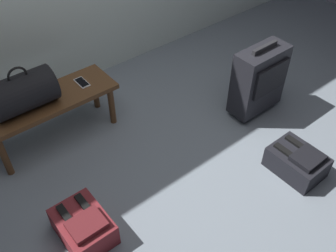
{
  "coord_description": "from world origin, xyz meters",
  "views": [
    {
      "loc": [
        -1.2,
        -1.24,
        2.1
      ],
      "look_at": [
        0.06,
        0.32,
        0.25
      ],
      "focal_mm": 40.37,
      "sensor_mm": 36.0,
      "label": 1
    }
  ],
  "objects_px": {
    "duffel_bag_black": "(23,93)",
    "cell_phone": "(82,82)",
    "suitcase_upright_charcoal": "(259,79)",
    "bench": "(50,105)",
    "backpack_maroon": "(84,226)",
    "backpack_dark": "(297,162)"
  },
  "relations": [
    {
      "from": "suitcase_upright_charcoal",
      "to": "cell_phone",
      "type": "bearing_deg",
      "value": 146.25
    },
    {
      "from": "duffel_bag_black",
      "to": "cell_phone",
      "type": "bearing_deg",
      "value": 1.75
    },
    {
      "from": "duffel_bag_black",
      "to": "bench",
      "type": "bearing_deg",
      "value": 0.0
    },
    {
      "from": "bench",
      "to": "cell_phone",
      "type": "xyz_separation_m",
      "value": [
        0.29,
        0.01,
        0.06
      ]
    },
    {
      "from": "bench",
      "to": "duffel_bag_black",
      "type": "xyz_separation_m",
      "value": [
        -0.16,
        -0.0,
        0.19
      ]
    },
    {
      "from": "suitcase_upright_charcoal",
      "to": "backpack_maroon",
      "type": "height_order",
      "value": "suitcase_upright_charcoal"
    },
    {
      "from": "bench",
      "to": "backpack_maroon",
      "type": "xyz_separation_m",
      "value": [
        -0.27,
        -0.91,
        -0.23
      ]
    },
    {
      "from": "bench",
      "to": "backpack_maroon",
      "type": "distance_m",
      "value": 0.98
    },
    {
      "from": "bench",
      "to": "backpack_dark",
      "type": "height_order",
      "value": "bench"
    },
    {
      "from": "bench",
      "to": "backpack_dark",
      "type": "bearing_deg",
      "value": -50.09
    },
    {
      "from": "backpack_dark",
      "to": "backpack_maroon",
      "type": "xyz_separation_m",
      "value": [
        -1.45,
        0.49,
        0.0
      ]
    },
    {
      "from": "bench",
      "to": "suitcase_upright_charcoal",
      "type": "xyz_separation_m",
      "value": [
        1.45,
        -0.76,
        0.0
      ]
    },
    {
      "from": "duffel_bag_black",
      "to": "cell_phone",
      "type": "relative_size",
      "value": 3.06
    },
    {
      "from": "cell_phone",
      "to": "suitcase_upright_charcoal",
      "type": "relative_size",
      "value": 0.23
    },
    {
      "from": "bench",
      "to": "backpack_maroon",
      "type": "bearing_deg",
      "value": -106.69
    },
    {
      "from": "suitcase_upright_charcoal",
      "to": "backpack_maroon",
      "type": "relative_size",
      "value": 1.67
    },
    {
      "from": "cell_phone",
      "to": "backpack_maroon",
      "type": "xyz_separation_m",
      "value": [
        -0.56,
        -0.93,
        -0.29
      ]
    },
    {
      "from": "bench",
      "to": "suitcase_upright_charcoal",
      "type": "height_order",
      "value": "suitcase_upright_charcoal"
    },
    {
      "from": "bench",
      "to": "backpack_dark",
      "type": "xyz_separation_m",
      "value": [
        1.17,
        -1.4,
        -0.23
      ]
    },
    {
      "from": "bench",
      "to": "backpack_maroon",
      "type": "relative_size",
      "value": 2.63
    },
    {
      "from": "cell_phone",
      "to": "suitcase_upright_charcoal",
      "type": "height_order",
      "value": "suitcase_upright_charcoal"
    },
    {
      "from": "bench",
      "to": "duffel_bag_black",
      "type": "relative_size",
      "value": 2.27
    }
  ]
}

